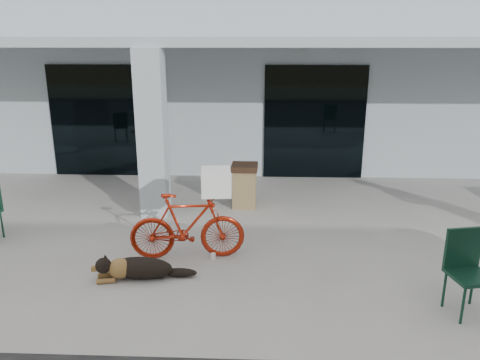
{
  "coord_description": "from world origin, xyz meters",
  "views": [
    {
      "loc": [
        0.48,
        -6.18,
        3.24
      ],
      "look_at": [
        0.17,
        1.3,
        1.0
      ],
      "focal_mm": 35.0,
      "sensor_mm": 36.0,
      "label": 1
    }
  ],
  "objects_px": {
    "dog": "(140,267)",
    "trash_receptacle": "(245,185)",
    "bicycle": "(187,226)",
    "cafe_chair_far_a": "(471,275)"
  },
  "relations": [
    {
      "from": "bicycle",
      "to": "cafe_chair_far_a",
      "type": "xyz_separation_m",
      "value": [
        3.65,
        -1.4,
        -0.0
      ]
    },
    {
      "from": "bicycle",
      "to": "trash_receptacle",
      "type": "xyz_separation_m",
      "value": [
        0.8,
        2.4,
        -0.09
      ]
    },
    {
      "from": "cafe_chair_far_a",
      "to": "trash_receptacle",
      "type": "height_order",
      "value": "cafe_chair_far_a"
    },
    {
      "from": "trash_receptacle",
      "to": "cafe_chair_far_a",
      "type": "bearing_deg",
      "value": -53.07
    },
    {
      "from": "bicycle",
      "to": "dog",
      "type": "bearing_deg",
      "value": 133.17
    },
    {
      "from": "trash_receptacle",
      "to": "dog",
      "type": "bearing_deg",
      "value": -114.19
    },
    {
      "from": "bicycle",
      "to": "cafe_chair_far_a",
      "type": "height_order",
      "value": "bicycle"
    },
    {
      "from": "dog",
      "to": "trash_receptacle",
      "type": "xyz_separation_m",
      "value": [
        1.38,
        3.08,
        0.26
      ]
    },
    {
      "from": "bicycle",
      "to": "dog",
      "type": "relative_size",
      "value": 1.63
    },
    {
      "from": "cafe_chair_far_a",
      "to": "bicycle",
      "type": "bearing_deg",
      "value": 147.52
    }
  ]
}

